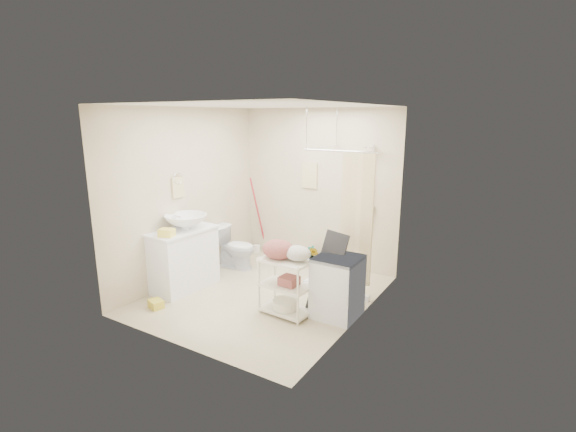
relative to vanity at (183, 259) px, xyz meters
The scene contains 23 objects.
floor 1.30m from the vanity, 18.82° to the left, with size 3.20×3.20×0.00m, color #BFB28F.
ceiling 2.48m from the vanity, 18.82° to the left, with size 2.80×3.20×0.04m, color silver.
wall_back 2.46m from the vanity, 59.83° to the left, with size 2.80×0.04×2.60m, color beige.
wall_front 1.88m from the vanity, 46.08° to the right, with size 2.80×0.04×2.60m, color beige.
wall_left 0.97m from the vanity, 121.26° to the left, with size 0.04×3.20×2.60m, color beige.
wall_right 2.73m from the vanity, ahead, with size 0.04×3.20×2.60m, color beige.
vanity is the anchor object (origin of this frame).
sink 0.55m from the vanity, 67.43° to the left, with size 0.61×0.61×0.21m, color white.
counter_basket 0.62m from the vanity, 74.92° to the right, with size 0.19×0.15×0.11m, color #E9D84C.
floor_basket 0.80m from the vanity, 76.09° to the right, with size 0.28×0.22×0.15m, color gold.
toilet 1.07m from the vanity, 83.54° to the left, with size 0.39×0.69×0.70m, color silver.
mop 1.90m from the vanity, 91.16° to the left, with size 0.13×0.13×1.40m, color #A61D2A, non-canonical shape.
potted_plant_a 2.19m from the vanity, 58.78° to the left, with size 0.17×0.12×0.32m, color brown.
potted_plant_b 2.17m from the vanity, 55.91° to the left, with size 0.19×0.15×0.34m, color brown.
hanging_towel 2.46m from the vanity, 62.92° to the left, with size 0.28×0.03×0.42m, color #C8BA87.
towel_ring 1.07m from the vanity, 138.41° to the left, with size 0.04×0.22×0.34m, color #D8C386, non-canonical shape.
tp_holder 0.56m from the vanity, 114.19° to the left, with size 0.08×0.12×0.14m, color white, non-canonical shape.
shower 2.55m from the vanity, 35.72° to the left, with size 1.10×1.10×2.10m, color silver, non-canonical shape.
shampoo_bottle_a 2.80m from the vanity, 46.48° to the left, with size 0.09×0.09×0.24m, color silver.
shampoo_bottle_b 2.83m from the vanity, 46.11° to the left, with size 0.08×0.08×0.18m, color #435F9A.
washing_machine 2.33m from the vanity, ahead, with size 0.53×0.55×0.78m, color silver.
laundry_rack 1.72m from the vanity, ahead, with size 0.64×0.37×0.88m, color beige, non-canonical shape.
ironing_board 2.18m from the vanity, ahead, with size 0.31×0.09×1.09m, color black, non-canonical shape.
Camera 1 is at (3.14, -4.52, 2.46)m, focal length 26.00 mm.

